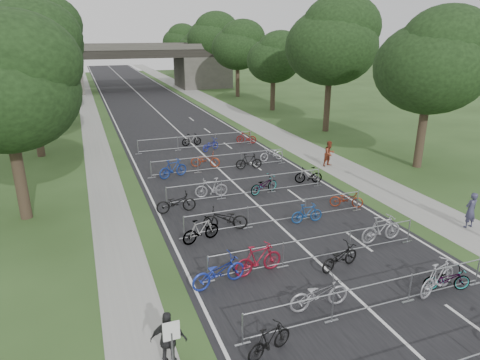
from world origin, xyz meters
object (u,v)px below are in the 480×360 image
object	(u,v)px
overpass_bridge	(132,67)
park_sign	(172,340)
pedestrian_c	(169,340)
pedestrian_a	(471,210)
pedestrian_b	(329,154)

from	to	relation	value
overpass_bridge	park_sign	distance (m)	62.41
overpass_bridge	pedestrian_c	distance (m)	61.91
overpass_bridge	pedestrian_a	bearing A→B (deg)	-81.74
overpass_bridge	pedestrian_a	world-z (taller)	overpass_bridge
pedestrian_b	pedestrian_c	size ratio (longest dim) A/B	1.02
pedestrian_b	pedestrian_a	bearing A→B (deg)	-96.57
overpass_bridge	pedestrian_b	bearing A→B (deg)	-81.02
overpass_bridge	pedestrian_b	size ratio (longest dim) A/B	17.58
pedestrian_b	pedestrian_c	bearing A→B (deg)	-145.52
overpass_bridge	pedestrian_b	xyz separation A→B (m)	(7.38, -46.70, -2.65)
pedestrian_b	pedestrian_c	world-z (taller)	pedestrian_b
overpass_bridge	park_sign	xyz separation A→B (m)	(-6.80, -62.00, -2.27)
park_sign	pedestrian_a	distance (m)	15.79
pedestrian_c	overpass_bridge	bearing A→B (deg)	-76.56
pedestrian_a	pedestrian_b	bearing A→B (deg)	-85.60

